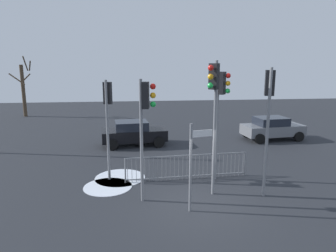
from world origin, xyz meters
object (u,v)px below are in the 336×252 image
at_px(car_grey_near, 272,128).
at_px(direction_sign_post, 192,163).
at_px(traffic_light_foreground_left, 108,107).
at_px(traffic_light_rear_right, 214,99).
at_px(traffic_light_mid_left, 269,103).
at_px(car_black_far, 134,133).
at_px(traffic_light_rear_left, 145,113).
at_px(bare_tree_left, 23,88).
at_px(traffic_light_foreground_right, 221,100).

bearing_deg(car_grey_near, direction_sign_post, -133.40).
relative_size(traffic_light_foreground_left, traffic_light_rear_right, 0.85).
distance_m(traffic_light_rear_right, traffic_light_mid_left, 1.98).
xyz_separation_m(traffic_light_rear_right, traffic_light_mid_left, (1.97, -0.14, -0.16)).
distance_m(traffic_light_foreground_left, car_black_far, 5.91).
distance_m(traffic_light_rear_left, direction_sign_post, 2.31).
bearing_deg(car_black_far, car_grey_near, -3.44).
distance_m(car_grey_near, bare_tree_left, 21.78).
bearing_deg(traffic_light_rear_left, bare_tree_left, -141.42).
xyz_separation_m(traffic_light_foreground_right, car_black_far, (-3.56, 6.02, -2.63)).
relative_size(traffic_light_rear_left, car_grey_near, 1.10).
height_order(traffic_light_mid_left, car_grey_near, traffic_light_mid_left).
relative_size(traffic_light_foreground_left, car_black_far, 1.07).
bearing_deg(traffic_light_foreground_left, traffic_light_rear_left, -42.95).
distance_m(traffic_light_foreground_left, bare_tree_left, 18.89).
xyz_separation_m(traffic_light_foreground_left, car_grey_near, (9.88, 5.74, -2.33)).
bearing_deg(bare_tree_left, car_grey_near, -30.25).
bearing_deg(car_black_far, direction_sign_post, -83.69).
distance_m(traffic_light_mid_left, bare_tree_left, 24.05).
height_order(traffic_light_rear_left, traffic_light_mid_left, traffic_light_mid_left).
bearing_deg(traffic_light_rear_left, car_black_far, -166.64).
distance_m(traffic_light_rear_left, car_black_far, 8.13).
xyz_separation_m(car_grey_near, bare_tree_left, (-18.75, 10.94, 1.83)).
xyz_separation_m(traffic_light_rear_right, bare_tree_left, (-12.73, 18.87, -1.04)).
distance_m(traffic_light_rear_right, car_grey_near, 10.36).
bearing_deg(traffic_light_mid_left, direction_sign_post, -145.18).
bearing_deg(direction_sign_post, traffic_light_foreground_right, 45.76).
bearing_deg(car_grey_near, traffic_light_rear_left, -141.95).
relative_size(traffic_light_foreground_right, car_grey_near, 1.17).
bearing_deg(traffic_light_rear_left, traffic_light_foreground_right, 129.12).
distance_m(traffic_light_mid_left, car_grey_near, 9.43).
bearing_deg(traffic_light_foreground_right, direction_sign_post, 5.51).
height_order(traffic_light_rear_left, bare_tree_left, bare_tree_left).
relative_size(traffic_light_rear_left, direction_sign_post, 1.45).
bearing_deg(traffic_light_mid_left, traffic_light_rear_right, -168.33).
height_order(traffic_light_rear_right, car_grey_near, traffic_light_rear_right).
xyz_separation_m(traffic_light_foreground_right, traffic_light_mid_left, (1.27, -1.66, 0.07)).
height_order(traffic_light_rear_right, traffic_light_rear_left, traffic_light_rear_right).
bearing_deg(direction_sign_post, traffic_light_rear_left, 134.81).
bearing_deg(car_black_far, traffic_light_foreground_left, -106.75).
bearing_deg(traffic_light_foreground_left, car_black_far, 95.41).
distance_m(traffic_light_foreground_left, traffic_light_mid_left, 6.30).
xyz_separation_m(traffic_light_mid_left, bare_tree_left, (-14.70, 19.01, -0.87)).
xyz_separation_m(traffic_light_rear_right, direction_sign_post, (-0.95, -1.15, -1.95)).
height_order(traffic_light_foreground_left, direction_sign_post, traffic_light_foreground_left).
height_order(traffic_light_rear_right, car_black_far, traffic_light_rear_right).
xyz_separation_m(traffic_light_rear_left, car_grey_near, (8.45, 8.14, -2.43)).
bearing_deg(bare_tree_left, traffic_light_mid_left, -52.28).
xyz_separation_m(traffic_light_foreground_right, traffic_light_rear_right, (-0.71, -1.52, 0.24)).
distance_m(traffic_light_foreground_right, traffic_light_rear_left, 3.58).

